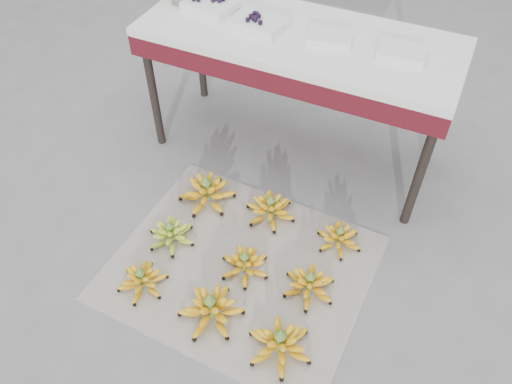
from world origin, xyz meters
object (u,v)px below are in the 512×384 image
at_px(bunch_mid_left, 171,234).
at_px(tray_far_left, 210,5).
at_px(newspaper_mat, 241,267).
at_px(tray_far_right, 402,53).
at_px(bunch_back_left, 207,192).
at_px(bunch_back_right, 339,238).
at_px(bunch_mid_right, 309,284).
at_px(tray_right, 330,37).
at_px(bunch_front_center, 211,309).
at_px(vendor_table, 299,49).
at_px(bunch_mid_center, 245,264).
at_px(tray_left, 259,22).
at_px(bunch_back_center, 270,209).
at_px(bunch_front_left, 142,280).
at_px(bunch_front_right, 280,344).

height_order(bunch_mid_left, tray_far_left, tray_far_left).
relative_size(newspaper_mat, tray_far_right, 5.24).
xyz_separation_m(bunch_back_left, bunch_back_right, (0.77, 0.02, -0.02)).
distance_m(bunch_mid_right, tray_right, 1.23).
bearing_deg(tray_far_right, tray_far_left, 178.55).
xyz_separation_m(bunch_front_center, vendor_table, (-0.10, 1.24, 0.64)).
xyz_separation_m(bunch_back_left, vendor_table, (0.27, 0.60, 0.64)).
bearing_deg(bunch_back_left, bunch_mid_center, -63.80).
height_order(tray_left, tray_far_right, tray_left).
height_order(bunch_front_center, bunch_mid_left, bunch_front_center).
relative_size(bunch_mid_right, bunch_back_center, 1.06).
xyz_separation_m(bunch_front_left, bunch_front_center, (0.38, -0.00, 0.01)).
distance_m(bunch_front_right, bunch_mid_left, 0.83).
bearing_deg(vendor_table, bunch_front_left, -102.86).
distance_m(bunch_front_left, bunch_front_center, 0.38).
height_order(tray_far_left, tray_right, tray_far_left).
bearing_deg(bunch_mid_center, bunch_mid_right, 9.80).
relative_size(bunch_back_center, tray_far_right, 1.30).
relative_size(vendor_table, tray_left, 5.54).
bearing_deg(vendor_table, bunch_mid_center, -82.23).
bearing_deg(bunch_mid_center, bunch_back_center, 100.09).
height_order(bunch_mid_left, bunch_back_left, bunch_back_left).
height_order(newspaper_mat, bunch_front_center, bunch_front_center).
bearing_deg(tray_far_left, newspaper_mat, -56.55).
height_order(tray_far_left, tray_far_right, tray_far_left).
distance_m(tray_left, tray_right, 0.38).
bearing_deg(tray_far_right, bunch_front_right, -93.23).
xyz_separation_m(bunch_mid_left, bunch_mid_right, (0.77, 0.02, 0.00)).
bearing_deg(tray_far_left, vendor_table, -3.13).
xyz_separation_m(bunch_mid_center, bunch_mid_right, (0.33, 0.02, 0.00)).
bearing_deg(tray_far_left, bunch_back_left, -67.17).
xyz_separation_m(newspaper_mat, bunch_back_center, (-0.00, 0.38, 0.06)).
bearing_deg(bunch_back_right, tray_right, 144.15).
xyz_separation_m(bunch_back_center, tray_left, (-0.32, 0.53, 0.77)).
bearing_deg(bunch_front_right, bunch_mid_right, 97.26).
bearing_deg(bunch_back_left, bunch_back_right, -22.21).
bearing_deg(bunch_mid_right, newspaper_mat, 163.65).
relative_size(bunch_mid_center, bunch_back_left, 0.67).
xyz_separation_m(bunch_front_left, tray_left, (0.07, 1.21, 0.77)).
height_order(bunch_mid_center, bunch_mid_right, bunch_mid_right).
relative_size(bunch_front_left, bunch_mid_center, 1.14).
relative_size(bunch_mid_left, tray_far_right, 1.31).
height_order(bunch_back_left, vendor_table, vendor_table).
bearing_deg(bunch_front_right, bunch_mid_left, 165.34).
xyz_separation_m(newspaper_mat, tray_right, (0.06, 0.93, 0.82)).
distance_m(bunch_mid_left, tray_right, 1.29).
xyz_separation_m(bunch_mid_left, bunch_back_right, (0.81, 0.35, -0.00)).
bearing_deg(tray_left, bunch_back_center, -59.05).
distance_m(newspaper_mat, bunch_back_right, 0.54).
bearing_deg(bunch_back_right, bunch_mid_center, -112.57).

